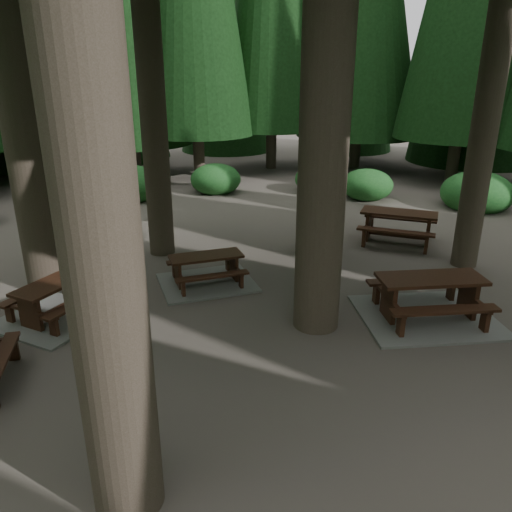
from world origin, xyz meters
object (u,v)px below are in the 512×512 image
object	(u,v)px
picnic_table_c	(207,275)
picnic_table_d	(398,222)
picnic_table_a	(428,304)
picnic_table_f	(60,304)

from	to	relation	value
picnic_table_c	picnic_table_d	distance (m)	5.79
picnic_table_a	picnic_table_c	distance (m)	4.69
picnic_table_c	picnic_table_f	size ratio (longest dim) A/B	0.74
picnic_table_a	picnic_table_f	xyz separation A→B (m)	(-6.78, 2.15, -0.06)
picnic_table_a	picnic_table_d	distance (m)	4.56
picnic_table_a	picnic_table_c	world-z (taller)	picnic_table_a
picnic_table_c	picnic_table_f	distance (m)	3.11
picnic_table_d	picnic_table_a	bearing A→B (deg)	-77.17
picnic_table_c	picnic_table_d	xyz separation A→B (m)	(5.63, 1.33, 0.35)
picnic_table_d	picnic_table_f	bearing A→B (deg)	-129.83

